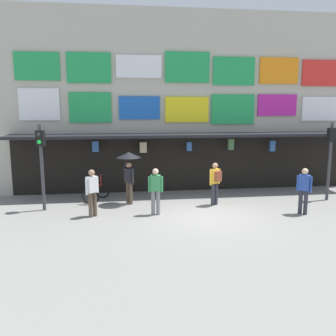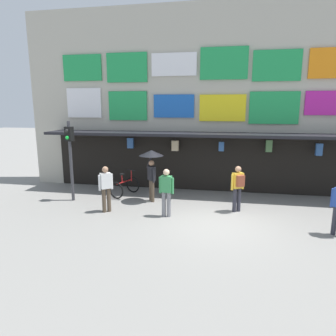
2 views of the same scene
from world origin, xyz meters
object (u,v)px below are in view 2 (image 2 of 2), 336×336
at_px(pedestrian_in_red, 166,190).
at_px(pedestrian_with_umbrella, 151,161).
at_px(traffic_light_near, 70,148).
at_px(bicycle_parked, 125,187).
at_px(pedestrian_in_black, 106,186).
at_px(pedestrian_in_blue, 238,185).

distance_m(pedestrian_in_red, pedestrian_with_umbrella, 1.94).
bearing_deg(traffic_light_near, bicycle_parked, 29.00).
xyz_separation_m(bicycle_parked, pedestrian_in_red, (2.22, -2.13, 0.55)).
xyz_separation_m(traffic_light_near, pedestrian_in_black, (1.87, -1.04, -1.19)).
height_order(pedestrian_in_red, pedestrian_in_blue, same).
height_order(bicycle_parked, pedestrian_in_blue, pedestrian_in_blue).
bearing_deg(pedestrian_with_umbrella, bicycle_parked, 156.90).
xyz_separation_m(pedestrian_in_red, pedestrian_in_blue, (2.42, 0.94, 0.04)).
bearing_deg(pedestrian_in_black, traffic_light_near, 150.86).
xyz_separation_m(bicycle_parked, pedestrian_in_blue, (4.64, -1.19, 0.59)).
distance_m(bicycle_parked, pedestrian_in_blue, 4.83).
bearing_deg(traffic_light_near, pedestrian_in_red, -15.13).
relative_size(pedestrian_in_black, pedestrian_in_red, 1.00).
bearing_deg(pedestrian_in_blue, bicycle_parked, 165.61).
bearing_deg(bicycle_parked, pedestrian_with_umbrella, -23.10).
bearing_deg(pedestrian_in_red, traffic_light_near, 164.87).
bearing_deg(traffic_light_near, pedestrian_in_blue, -1.40).
distance_m(bicycle_parked, pedestrian_in_black, 2.14).
bearing_deg(pedestrian_in_black, pedestrian_in_blue, 10.77).
relative_size(bicycle_parked, pedestrian_in_black, 0.80).
distance_m(bicycle_parked, pedestrian_with_umbrella, 1.90).
height_order(traffic_light_near, pedestrian_in_black, traffic_light_near).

